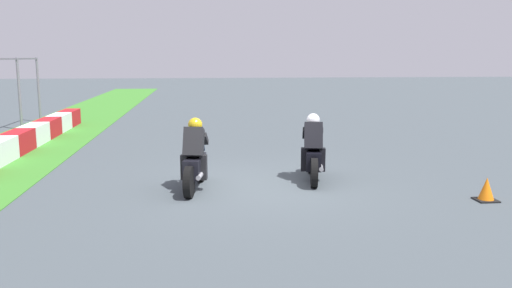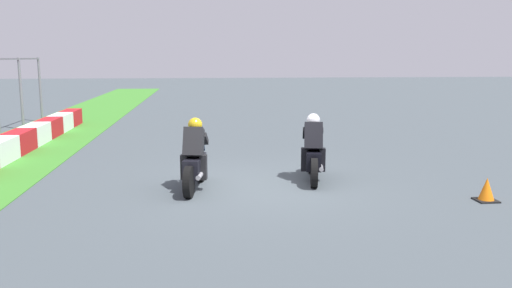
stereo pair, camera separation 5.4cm
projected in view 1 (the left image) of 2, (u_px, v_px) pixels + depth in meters
ground_plane at (261, 185)px, 11.34m from camera, size 120.00×120.00×0.00m
rider_lane_a at (313, 153)px, 11.74m from camera, size 2.03×0.61×1.51m
rider_lane_b at (195, 160)px, 10.92m from camera, size 2.03×0.61×1.51m
traffic_cone at (486, 190)px, 10.10m from camera, size 0.40×0.40×0.46m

